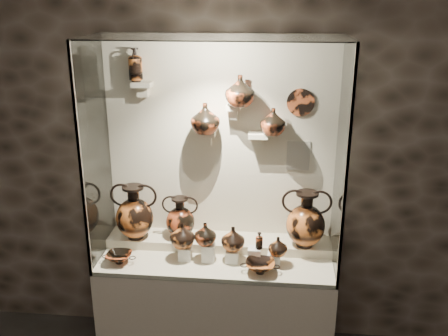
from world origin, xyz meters
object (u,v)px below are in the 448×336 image
Objects in this scene: jug_c at (233,238)px; ovoid_vase_c at (273,121)px; lekythos_small at (259,240)px; jug_b at (205,234)px; amphora_left at (134,212)px; jug_e at (278,246)px; amphora_mid at (180,217)px; jug_a at (182,235)px; ovoid_vase_a at (205,118)px; ovoid_vase_b at (240,91)px; lekythos_tall at (135,63)px; kylix_right at (260,266)px; kylix_left at (119,257)px; amphora_right at (306,219)px.

ovoid_vase_c reaches higher than jug_c.
jug_b is at bearing 162.70° from lekythos_small.
amphora_left reaches higher than jug_e.
amphora_mid reaches higher than jug_a.
ovoid_vase_b is at bearing 23.84° from ovoid_vase_a.
ovoid_vase_a is (-0.41, 0.24, 0.81)m from lekythos_small.
amphora_left is 0.78m from jug_c.
lekythos_tall is at bearing 172.11° from ovoid_vase_c.
jug_c is 0.88m from ovoid_vase_a.
lekythos_small is at bearing 6.45° from lekythos_tall.
amphora_left is 1.03m from kylix_right.
jug_e is at bearing -46.29° from ovoid_vase_b.
lekythos_small is (0.38, -0.01, -0.02)m from jug_b.
lekythos_tall is 1.23× the size of ovoid_vase_b.
jug_e is 0.19m from kylix_right.
jug_c is 1.27× the size of jug_e.
jug_b is at bearing -22.40° from amphora_mid.
ovoid_vase_b reaches higher than lekythos_small.
jug_b is at bearing -4.17° from lekythos_tall.
ovoid_vase_a is (0.59, 0.33, 0.95)m from kylix_left.
ovoid_vase_c reaches higher than amphora_mid.
lekythos_small is 0.61× the size of kylix_left.
amphora_left is 1.27m from amphora_right.
lekythos_tall reaches higher than kylix_right.
jug_e is at bearing 3.96° from amphora_mid.
ovoid_vase_c reaches higher than kylix_left.
ovoid_vase_a reaches higher than jug_c.
ovoid_vase_b is (0.39, 0.23, 1.00)m from jug_a.
lekythos_tall is (0.09, 0.38, 1.32)m from kylix_left.
jug_c is 0.88m from ovoid_vase_c.
amphora_mid is 0.73m from kylix_right.
jug_e is (1.07, -0.19, -0.13)m from amphora_left.
jug_a is at bearing 11.69° from kylix_left.
jug_b is 0.87× the size of ovoid_vase_c.
ovoid_vase_c is at bearing 149.47° from amphora_right.
amphora_mid is 1.06m from ovoid_vase_b.
kylix_left is (-0.05, -0.27, -0.23)m from amphora_left.
jug_b is 0.20m from jug_c.
ovoid_vase_a reaches higher than jug_e.
lekythos_small is (-0.33, -0.18, -0.09)m from amphora_right.
ovoid_vase_b reaches higher than amphora_right.
amphora_left is 0.36m from kylix_left.
amphora_left reaches higher than jug_b.
ovoid_vase_c is (0.62, 0.25, 0.79)m from jug_a.
ovoid_vase_a is (0.14, 0.23, 0.80)m from jug_a.
ovoid_vase_a is at bearing 39.56° from jug_a.
ovoid_vase_a is 1.15× the size of ovoid_vase_c.
jug_c is at bearing -12.60° from jug_b.
ovoid_vase_a reaches higher than jug_a.
amphora_mid is at bearing 21.06° from amphora_left.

